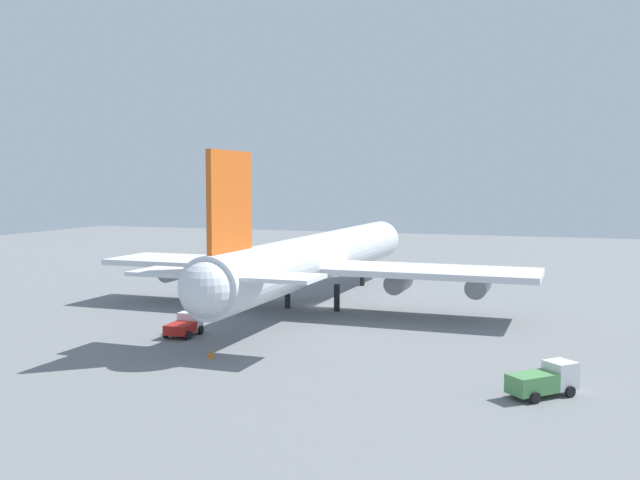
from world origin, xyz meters
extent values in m
plane|color=slate|center=(0.00, 0.00, 0.00)|extent=(248.24, 248.24, 0.00)
cylinder|color=silver|center=(0.00, 0.00, 6.04)|extent=(56.85, 5.69, 5.69)
sphere|color=silver|center=(28.42, 0.00, 6.04)|extent=(5.58, 5.58, 5.58)
sphere|color=silver|center=(-28.42, 0.00, 6.04)|extent=(4.84, 4.84, 4.84)
cube|color=#D85919|center=(-23.88, 0.00, 13.44)|extent=(7.96, 0.50, 9.11)
cube|color=silver|center=(-25.01, -4.57, 6.90)|extent=(5.12, 8.54, 0.36)
cube|color=silver|center=(-25.01, 4.57, 6.90)|extent=(5.12, 8.54, 0.36)
cube|color=silver|center=(-2.84, -13.94, 5.19)|extent=(9.66, 24.47, 0.70)
cube|color=silver|center=(-2.84, 13.94, 5.19)|extent=(9.66, 24.47, 0.70)
cylinder|color=gray|center=(-1.84, -10.27, 3.64)|extent=(4.56, 2.39, 2.39)
cylinder|color=gray|center=(-1.84, -19.32, 3.64)|extent=(4.56, 2.39, 2.39)
cylinder|color=gray|center=(-1.84, 10.27, 3.64)|extent=(4.56, 2.39, 2.39)
cylinder|color=gray|center=(-1.84, 19.32, 3.64)|extent=(4.56, 2.39, 2.39)
cylinder|color=black|center=(18.19, 0.00, 1.60)|extent=(0.70, 0.70, 3.20)
cylinder|color=black|center=(-2.84, -3.13, 1.60)|extent=(0.70, 0.70, 3.20)
cylinder|color=black|center=(-2.84, 3.13, 1.60)|extent=(0.70, 0.70, 3.20)
cube|color=silver|center=(-19.50, 6.83, 1.27)|extent=(1.51, 2.33, 1.68)
cube|color=#B21E19|center=(-21.64, 6.70, 0.90)|extent=(3.05, 2.42, 0.94)
cylinder|color=black|center=(-19.56, 5.61, 0.43)|extent=(0.87, 0.33, 0.86)
cylinder|color=black|center=(-19.70, 8.04, 0.43)|extent=(0.87, 0.33, 0.86)
cylinder|color=black|center=(-22.22, 5.45, 0.43)|extent=(0.87, 0.33, 0.86)
cylinder|color=black|center=(-22.36, 7.88, 0.43)|extent=(0.87, 0.33, 0.86)
cube|color=#333338|center=(33.18, 7.34, 1.37)|extent=(2.30, 2.34, 1.92)
cube|color=#2D5193|center=(35.51, 8.65, 0.95)|extent=(4.07, 3.33, 1.09)
cylinder|color=black|center=(32.87, 8.27, 0.41)|extent=(0.85, 0.64, 0.81)
cylinder|color=black|center=(33.82, 6.59, 0.41)|extent=(0.85, 0.64, 0.81)
cylinder|color=black|center=(35.76, 9.90, 0.41)|extent=(0.85, 0.64, 0.81)
cylinder|color=black|center=(36.71, 8.22, 0.41)|extent=(0.85, 0.64, 0.81)
cube|color=silver|center=(-28.66, -28.77, 1.38)|extent=(2.66, 2.67, 1.94)
cube|color=#4C8C4C|center=(-30.58, -26.96, 1.07)|extent=(3.83, 3.77, 1.33)
cylinder|color=black|center=(-29.45, -29.48, 0.41)|extent=(0.78, 0.76, 0.81)
cylinder|color=black|center=(-28.00, -27.94, 0.41)|extent=(0.78, 0.76, 0.81)
cylinder|color=black|center=(-31.83, -27.23, 0.41)|extent=(0.78, 0.76, 0.81)
cylinder|color=black|center=(-30.37, -25.70, 0.41)|extent=(0.78, 0.76, 0.81)
cone|color=orange|center=(27.93, -2.65, 0.35)|extent=(0.49, 0.49, 0.70)
cone|color=orange|center=(-27.93, -0.05, 0.38)|extent=(0.53, 0.53, 0.76)
camera|label=1|loc=(-82.57, -29.88, 15.27)|focal=40.65mm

